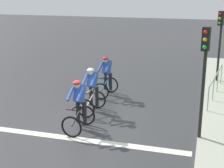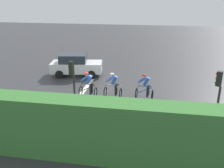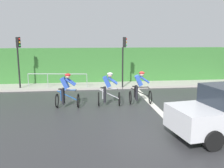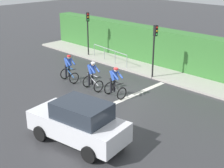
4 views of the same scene
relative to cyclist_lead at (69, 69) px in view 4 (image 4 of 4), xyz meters
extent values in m
plane|color=#333335|center=(0.24, -3.54, -0.80)|extent=(80.00, 80.00, 0.00)
cube|color=#ADA89E|center=(5.23, -1.54, -0.74)|extent=(2.80, 20.41, 0.12)
cube|color=tan|center=(6.13, -1.54, -0.46)|extent=(0.44, 20.41, 0.68)
cube|color=#387533|center=(6.43, -1.54, 0.48)|extent=(1.10, 20.41, 2.55)
cube|color=silver|center=(0.24, -4.24, -0.79)|extent=(7.00, 0.30, 0.01)
torus|color=black|center=(-0.06, -0.55, -0.46)|extent=(0.68, 0.13, 0.68)
torus|color=black|center=(0.05, 0.47, -0.46)|extent=(0.68, 0.13, 0.68)
cylinder|color=#1E59B2|center=(0.00, -0.04, -0.21)|extent=(0.15, 0.99, 0.51)
cylinder|color=#1E59B2|center=(0.03, 0.27, -0.18)|extent=(0.04, 0.04, 0.55)
cylinder|color=#1E59B2|center=(-0.01, -0.09, 0.07)|extent=(0.12, 0.71, 0.04)
cube|color=black|center=(0.03, 0.27, 0.11)|extent=(0.12, 0.23, 0.04)
cylinder|color=black|center=(-0.05, -0.44, 0.04)|extent=(0.42, 0.08, 0.03)
cube|color=#2D51B7|center=(0.01, 0.06, 0.41)|extent=(0.34, 0.44, 0.57)
sphere|color=beige|center=(-0.01, -0.09, 0.72)|extent=(0.20, 0.20, 0.20)
ellipsoid|color=red|center=(-0.01, -0.09, 0.79)|extent=(0.27, 0.30, 0.14)
cylinder|color=black|center=(0.14, 0.15, -0.23)|extent=(0.12, 0.12, 0.74)
cylinder|color=black|center=(-0.10, 0.18, -0.23)|extent=(0.12, 0.12, 0.74)
cylinder|color=#2D51B7|center=(0.13, -0.24, 0.47)|extent=(0.14, 0.48, 0.37)
cylinder|color=#2D51B7|center=(-0.18, -0.20, 0.47)|extent=(0.14, 0.48, 0.37)
torus|color=black|center=(0.04, -2.56, -0.46)|extent=(0.68, 0.11, 0.68)
torus|color=black|center=(0.12, -1.54, -0.46)|extent=(0.68, 0.11, 0.68)
cylinder|color=silver|center=(0.08, -2.05, -0.21)|extent=(0.12, 0.99, 0.51)
cylinder|color=silver|center=(0.11, -1.74, -0.18)|extent=(0.04, 0.04, 0.55)
cylinder|color=silver|center=(0.08, -2.10, 0.07)|extent=(0.10, 0.72, 0.04)
cube|color=black|center=(0.11, -1.74, 0.11)|extent=(0.12, 0.23, 0.04)
cylinder|color=black|center=(0.05, -2.46, 0.04)|extent=(0.42, 0.06, 0.03)
cube|color=#2D51B7|center=(0.09, -1.95, 0.41)|extent=(0.33, 0.43, 0.57)
sphere|color=beige|center=(0.08, -2.10, 0.72)|extent=(0.20, 0.20, 0.20)
ellipsoid|color=silver|center=(0.08, -2.10, 0.79)|extent=(0.26, 0.30, 0.14)
cylinder|color=black|center=(0.22, -1.86, -0.23)|extent=(0.12, 0.12, 0.74)
cylinder|color=black|center=(-0.02, -1.84, -0.23)|extent=(0.12, 0.12, 0.74)
cylinder|color=#2D51B7|center=(0.23, -2.25, 0.47)|extent=(0.13, 0.48, 0.37)
cylinder|color=#2D51B7|center=(-0.09, -2.22, 0.47)|extent=(0.13, 0.48, 0.37)
torus|color=black|center=(0.19, -4.17, -0.46)|extent=(0.68, 0.10, 0.68)
torus|color=black|center=(0.26, -3.15, -0.46)|extent=(0.68, 0.10, 0.68)
cylinder|color=black|center=(0.23, -3.66, -0.21)|extent=(0.10, 0.99, 0.51)
cylinder|color=black|center=(0.24, -3.36, -0.18)|extent=(0.04, 0.04, 0.55)
cylinder|color=black|center=(0.22, -3.71, 0.07)|extent=(0.09, 0.72, 0.04)
cube|color=black|center=(0.24, -3.36, 0.11)|extent=(0.11, 0.23, 0.04)
cylinder|color=black|center=(0.20, -4.07, 0.04)|extent=(0.42, 0.06, 0.03)
cube|color=#2D51B7|center=(0.23, -3.56, 0.41)|extent=(0.32, 0.43, 0.57)
sphere|color=beige|center=(0.22, -3.71, 0.72)|extent=(0.20, 0.20, 0.20)
ellipsoid|color=red|center=(0.22, -3.71, 0.79)|extent=(0.26, 0.29, 0.14)
cylinder|color=black|center=(0.36, -3.47, -0.23)|extent=(0.12, 0.12, 0.74)
cylinder|color=black|center=(0.12, -3.45, -0.23)|extent=(0.12, 0.12, 0.74)
cylinder|color=#2D51B7|center=(0.37, -3.86, 0.47)|extent=(0.12, 0.48, 0.37)
cylinder|color=#2D51B7|center=(0.05, -3.84, 0.47)|extent=(0.12, 0.48, 0.37)
cube|color=silver|center=(-4.09, -5.75, -0.10)|extent=(2.31, 4.31, 0.80)
cube|color=#262D38|center=(-4.05, -6.00, 0.63)|extent=(1.81, 2.34, 0.66)
cylinder|color=black|center=(-5.10, -4.62, -0.48)|extent=(0.32, 0.67, 0.64)
cylinder|color=black|center=(-3.46, -4.37, -0.48)|extent=(0.32, 0.67, 0.64)
cylinder|color=black|center=(-4.71, -7.14, -0.48)|extent=(0.32, 0.67, 0.64)
cylinder|color=black|center=(-3.07, -6.88, -0.48)|extent=(0.32, 0.67, 0.64)
cube|color=#EAEACC|center=(-4.90, -3.84, 0.00)|extent=(0.29, 0.12, 0.16)
cube|color=#EAEACC|center=(-3.89, -3.69, 0.00)|extent=(0.29, 0.12, 0.16)
cylinder|color=black|center=(3.88, -3.34, 0.55)|extent=(0.10, 0.10, 2.70)
cube|color=black|center=(3.86, -3.44, 2.22)|extent=(0.23, 0.23, 0.64)
sphere|color=red|center=(3.84, -3.54, 2.42)|extent=(0.11, 0.11, 0.11)
sphere|color=orange|center=(3.84, -3.54, 2.22)|extent=(0.11, 0.11, 0.11)
sphere|color=green|center=(3.84, -3.54, 2.02)|extent=(0.11, 0.11, 0.11)
cylinder|color=black|center=(4.42, 3.25, 0.55)|extent=(0.10, 0.10, 2.70)
cube|color=black|center=(4.38, 3.16, 2.22)|extent=(0.27, 0.27, 0.64)
sphere|color=red|center=(4.32, 3.06, 2.42)|extent=(0.11, 0.11, 0.11)
sphere|color=orange|center=(4.32, 3.06, 2.22)|extent=(0.11, 0.11, 0.11)
sphere|color=green|center=(4.32, 3.06, 2.02)|extent=(0.11, 0.11, 0.11)
cylinder|color=#999EA3|center=(4.33, 0.86, 0.20)|extent=(0.57, 3.80, 0.05)
cylinder|color=#999EA3|center=(4.07, -1.03, -0.30)|extent=(0.04, 0.04, 1.00)
cylinder|color=#999EA3|center=(4.24, 0.23, -0.30)|extent=(0.04, 0.04, 1.00)
cylinder|color=#999EA3|center=(4.42, 1.49, -0.30)|extent=(0.04, 0.04, 1.00)
cylinder|color=#999EA3|center=(4.59, 2.75, -0.30)|extent=(0.04, 0.04, 1.00)
camera|label=1|loc=(3.94, -12.69, 3.56)|focal=53.64mm
camera|label=2|loc=(14.84, 0.41, 5.57)|focal=40.10mm
camera|label=3|loc=(-11.48, -0.85, 2.56)|focal=38.98mm
camera|label=4|loc=(-11.07, -14.54, 5.98)|focal=50.83mm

